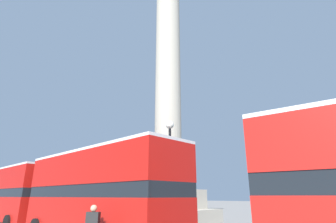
{
  "coord_description": "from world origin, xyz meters",
  "views": [
    {
      "loc": [
        12.2,
        -14.57,
        2.11
      ],
      "look_at": [
        0.0,
        0.0,
        8.26
      ],
      "focal_mm": 28.0,
      "sensor_mm": 36.0,
      "label": 1
    }
  ],
  "objects_px": {
    "monument_column": "(168,100)",
    "equestrian_statue": "(96,200)",
    "bus_b": "(14,193)",
    "bus_c": "(97,191)",
    "street_lamp": "(170,169)"
  },
  "relations": [
    {
      "from": "monument_column",
      "to": "bus_c",
      "type": "relative_size",
      "value": 2.52
    },
    {
      "from": "bus_b",
      "to": "bus_c",
      "type": "xyz_separation_m",
      "value": [
        11.32,
        -0.56,
        0.04
      ]
    },
    {
      "from": "monument_column",
      "to": "bus_b",
      "type": "relative_size",
      "value": 2.39
    },
    {
      "from": "monument_column",
      "to": "equestrian_statue",
      "type": "xyz_separation_m",
      "value": [
        -12.48,
        3.03,
        -7.5
      ]
    },
    {
      "from": "monument_column",
      "to": "street_lamp",
      "type": "relative_size",
      "value": 4.29
    },
    {
      "from": "street_lamp",
      "to": "bus_b",
      "type": "bearing_deg",
      "value": -170.45
    },
    {
      "from": "bus_b",
      "to": "bus_c",
      "type": "bearing_deg",
      "value": 1.05
    },
    {
      "from": "bus_b",
      "to": "bus_c",
      "type": "distance_m",
      "value": 11.34
    },
    {
      "from": "bus_c",
      "to": "equestrian_statue",
      "type": "distance_m",
      "value": 16.69
    },
    {
      "from": "bus_c",
      "to": "street_lamp",
      "type": "height_order",
      "value": "street_lamp"
    },
    {
      "from": "bus_c",
      "to": "equestrian_statue",
      "type": "bearing_deg",
      "value": 148.68
    },
    {
      "from": "monument_column",
      "to": "bus_c",
      "type": "distance_m",
      "value": 9.61
    },
    {
      "from": "bus_b",
      "to": "street_lamp",
      "type": "height_order",
      "value": "street_lamp"
    },
    {
      "from": "monument_column",
      "to": "street_lamp",
      "type": "distance_m",
      "value": 7.63
    },
    {
      "from": "bus_b",
      "to": "bus_c",
      "type": "height_order",
      "value": "bus_c"
    }
  ]
}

